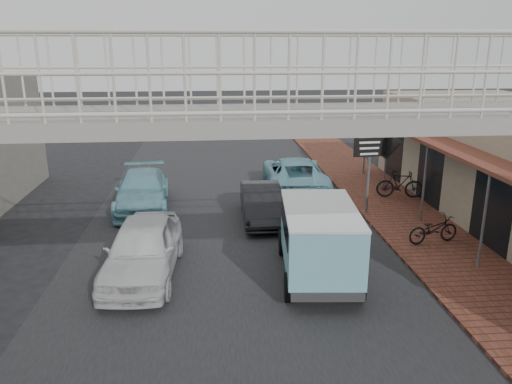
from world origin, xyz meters
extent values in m
plane|color=black|center=(0.00, 0.00, 0.00)|extent=(120.00, 120.00, 0.00)
cube|color=black|center=(0.00, 0.00, 0.01)|extent=(10.00, 60.00, 0.01)
cube|color=brown|center=(6.50, 3.00, 0.05)|extent=(3.00, 40.00, 0.10)
cube|color=brown|center=(7.70, 4.00, 2.90)|extent=(1.80, 18.00, 0.12)
cube|color=silver|center=(8.05, 7.50, 3.30)|extent=(0.08, 2.60, 0.90)
cube|color=gray|center=(0.00, -4.00, 5.12)|extent=(14.00, 2.00, 0.24)
cube|color=beige|center=(0.00, -3.05, 5.79)|extent=(14.00, 0.08, 1.10)
cube|color=beige|center=(0.00, -4.95, 5.79)|extent=(14.00, 0.08, 1.10)
imported|color=silver|center=(-2.52, 1.57, 0.79)|extent=(2.12, 4.72, 1.57)
imported|color=black|center=(1.20, 5.83, 0.65)|extent=(1.41, 3.96, 1.30)
imported|color=#6FB0C0|center=(3.02, 9.47, 0.76)|extent=(2.74, 5.56, 1.52)
imported|color=#6DADBD|center=(-3.30, 7.62, 0.70)|extent=(2.26, 4.96, 1.41)
cylinder|color=black|center=(1.55, 2.67, 0.38)|extent=(0.33, 0.79, 0.77)
cylinder|color=black|center=(3.25, 2.52, 0.38)|extent=(0.33, 0.79, 0.77)
cylinder|color=black|center=(1.29, -0.27, 0.38)|extent=(0.33, 0.79, 0.77)
cylinder|color=black|center=(2.99, -0.42, 0.38)|extent=(0.33, 0.79, 0.77)
cube|color=#77BDCE|center=(2.24, 0.80, 1.29)|extent=(2.16, 3.65, 1.48)
cube|color=#77BDCE|center=(2.42, 2.82, 1.04)|extent=(1.85, 1.14, 0.98)
cube|color=black|center=(2.24, 0.80, 1.70)|extent=(2.15, 3.00, 0.55)
cube|color=silver|center=(2.24, 0.80, 2.06)|extent=(2.18, 3.65, 0.07)
imported|color=black|center=(6.40, 2.92, 0.56)|extent=(1.82, 0.93, 0.91)
imported|color=black|center=(7.14, 7.81, 0.67)|extent=(1.95, 0.87, 1.13)
cylinder|color=#59595B|center=(5.20, 6.04, 1.63)|extent=(0.11, 0.11, 3.06)
cube|color=black|center=(5.20, 6.01, 2.74)|extent=(1.27, 0.16, 0.95)
cone|color=black|center=(6.10, 6.08, 2.74)|extent=(0.72, 1.21, 1.16)
cube|color=white|center=(5.15, 5.97, 2.69)|extent=(0.84, 0.07, 0.63)
camera|label=1|loc=(-0.57, -11.37, 6.18)|focal=35.00mm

